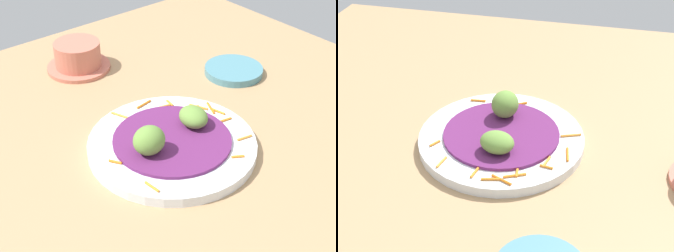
{
  "view_description": "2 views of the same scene",
  "coord_description": "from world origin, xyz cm",
  "views": [
    {
      "loc": [
        -42.29,
        -47.76,
        53.07
      ],
      "look_at": [
        1.28,
        4.62,
        5.33
      ],
      "focal_mm": 54.01,
      "sensor_mm": 36.0,
      "label": 1
    },
    {
      "loc": [
        65.89,
        19.33,
        50.81
      ],
      "look_at": [
        0.02,
        3.37,
        5.29
      ],
      "focal_mm": 52.44,
      "sensor_mm": 36.0,
      "label": 2
    }
  ],
  "objects": [
    {
      "name": "cabbage_bed",
      "position": [
        0.56,
        2.7,
        4.0
      ],
      "size": [
        19.48,
        19.48,
        0.56
      ],
      "primitive_type": "cylinder",
      "color": "#60235B",
      "rests_on": "main_plate"
    },
    {
      "name": "guac_scoop_center",
      "position": [
        -4.61,
        2.09,
        6.63
      ],
      "size": [
        5.57,
        5.09,
        4.69
      ],
      "primitive_type": "ellipsoid",
      "rotation": [
        0.0,
        0.0,
        4.63
      ],
      "color": "olive",
      "rests_on": "cabbage_bed"
    },
    {
      "name": "guac_scoop_left",
      "position": [
        5.72,
        3.32,
        5.93
      ],
      "size": [
        5.46,
        6.26,
        3.28
      ],
      "primitive_type": "ellipsoid",
      "rotation": [
        0.0,
        0.0,
        6.11
      ],
      "color": "olive",
      "rests_on": "cabbage_bed"
    },
    {
      "name": "main_plate",
      "position": [
        0.56,
        2.7,
        2.86
      ],
      "size": [
        27.75,
        27.75,
        1.72
      ],
      "primitive_type": "cylinder",
      "color": "silver",
      "rests_on": "table_surface"
    },
    {
      "name": "table_surface",
      "position": [
        0.0,
        0.0,
        1.0
      ],
      "size": [
        110.0,
        110.0,
        2.0
      ],
      "primitive_type": "cube",
      "color": "tan",
      "rests_on": "ground"
    },
    {
      "name": "carrot_garnish",
      "position": [
        5.47,
        5.49,
        3.92
      ],
      "size": [
        23.51,
        23.7,
        0.4
      ],
      "color": "orange",
      "rests_on": "main_plate"
    }
  ]
}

